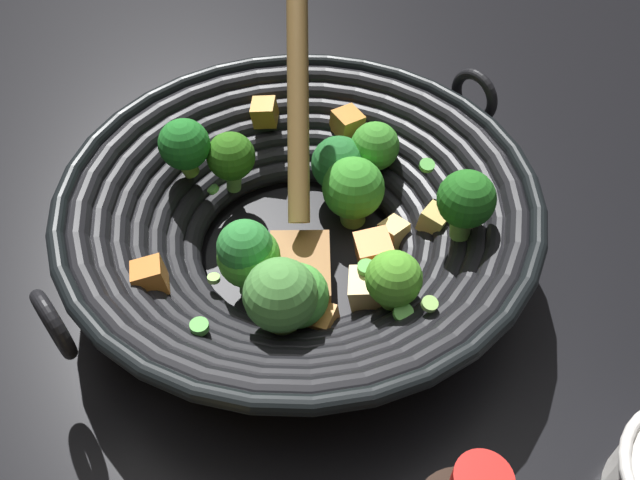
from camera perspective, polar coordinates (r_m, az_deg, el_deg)
The scene contains 2 objects.
ground_plane at distance 0.59m, azimuth -1.68°, elevation -1.65°, with size 4.00×4.00×0.00m, color black.
wok at distance 0.55m, azimuth -1.72°, elevation 2.22°, with size 0.42×0.40×0.22m.
Camera 1 is at (0.32, 0.21, 0.45)m, focal length 36.48 mm.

